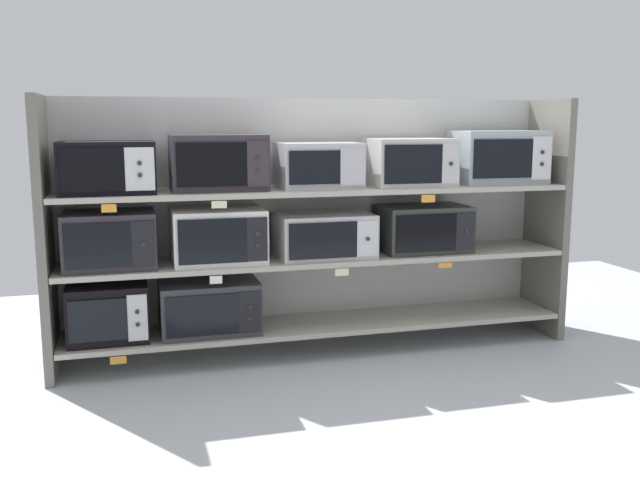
% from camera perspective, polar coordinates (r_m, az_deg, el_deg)
% --- Properties ---
extents(ground, '(7.09, 6.00, 0.02)m').
position_cam_1_polar(ground, '(3.56, 4.41, -14.02)').
color(ground, '#B2B7BC').
extents(back_panel, '(3.29, 0.04, 1.56)m').
position_cam_1_polar(back_panel, '(4.51, -0.87, 1.51)').
color(back_panel, '#B2B2AD').
rests_on(back_panel, ground).
extents(upright_left, '(0.05, 0.47, 1.56)m').
position_cam_1_polar(upright_left, '(4.14, -21.51, 0.11)').
color(upright_left, '#68645B').
rests_on(upright_left, ground).
extents(upright_right, '(0.05, 0.47, 1.56)m').
position_cam_1_polar(upright_right, '(4.92, 17.98, 1.72)').
color(upright_right, '#68645B').
rests_on(upright_right, ground).
extents(shelf_0, '(3.09, 0.47, 0.03)m').
position_cam_1_polar(shelf_0, '(4.40, 0.00, -6.89)').
color(shelf_0, '#ADA899').
rests_on(shelf_0, ground).
extents(microwave_0, '(0.45, 0.39, 0.33)m').
position_cam_1_polar(microwave_0, '(4.20, -16.90, -5.57)').
color(microwave_0, black).
rests_on(microwave_0, shelf_0).
extents(microwave_1, '(0.58, 0.42, 0.31)m').
position_cam_1_polar(microwave_1, '(4.23, -9.03, -5.34)').
color(microwave_1, '#303337').
rests_on(microwave_1, shelf_0).
extents(price_tag_0, '(0.09, 0.00, 0.04)m').
position_cam_1_polar(price_tag_0, '(4.04, -16.13, -9.41)').
color(price_tag_0, orange).
extents(shelf_1, '(3.09, 0.47, 0.03)m').
position_cam_1_polar(shelf_1, '(4.30, 0.00, -1.51)').
color(shelf_1, '#ADA899').
extents(microwave_2, '(0.50, 0.41, 0.32)m').
position_cam_1_polar(microwave_2, '(4.12, -16.78, 0.03)').
color(microwave_2, '#2F2A30').
rests_on(microwave_2, shelf_1).
extents(microwave_3, '(0.53, 0.43, 0.31)m').
position_cam_1_polar(microwave_3, '(4.14, -8.34, 0.39)').
color(microwave_3, silver).
rests_on(microwave_3, shelf_1).
extents(microwave_4, '(0.58, 0.43, 0.26)m').
position_cam_1_polar(microwave_4, '(4.27, 0.30, 0.43)').
color(microwave_4, '#BAB3B6').
rests_on(microwave_4, shelf_1).
extents(microwave_5, '(0.56, 0.39, 0.29)m').
position_cam_1_polar(microwave_5, '(4.49, 8.40, 0.95)').
color(microwave_5, '#31352E').
rests_on(microwave_5, shelf_1).
extents(price_tag_1, '(0.07, 0.00, 0.04)m').
position_cam_1_polar(price_tag_1, '(3.95, -8.48, -3.24)').
color(price_tag_1, white).
extents(price_tag_2, '(0.08, 0.00, 0.04)m').
position_cam_1_polar(price_tag_2, '(4.10, 1.79, -2.65)').
color(price_tag_2, beige).
extents(price_tag_3, '(0.09, 0.00, 0.03)m').
position_cam_1_polar(price_tag_3, '(4.34, 10.18, -2.04)').
color(price_tag_3, orange).
extents(shelf_2, '(3.09, 0.47, 0.03)m').
position_cam_1_polar(shelf_2, '(4.24, 0.00, 4.07)').
color(shelf_2, '#ADA899').
extents(microwave_6, '(0.52, 0.39, 0.29)m').
position_cam_1_polar(microwave_6, '(4.07, -16.96, 5.68)').
color(microwave_6, black).
rests_on(microwave_6, shelf_2).
extents(microwave_7, '(0.55, 0.34, 0.32)m').
position_cam_1_polar(microwave_7, '(4.10, -8.29, 6.25)').
color(microwave_7, '#30282F').
rests_on(microwave_7, shelf_2).
extents(microwave_8, '(0.48, 0.38, 0.27)m').
position_cam_1_polar(microwave_8, '(4.22, -0.14, 6.10)').
color(microwave_8, '#B5B1B6').
rests_on(microwave_8, shelf_2).
extents(microwave_9, '(0.51, 0.44, 0.29)m').
position_cam_1_polar(microwave_9, '(4.41, 7.19, 6.32)').
color(microwave_9, beige).
rests_on(microwave_9, shelf_2).
extents(microwave_10, '(0.57, 0.36, 0.34)m').
position_cam_1_polar(microwave_10, '(4.68, 14.32, 6.56)').
color(microwave_10, '#97A5A9').
rests_on(microwave_10, shelf_2).
extents(price_tag_4, '(0.08, 0.00, 0.04)m').
position_cam_1_polar(price_tag_4, '(3.85, -16.84, 2.49)').
color(price_tag_4, orange).
extents(price_tag_5, '(0.08, 0.00, 0.04)m').
position_cam_1_polar(price_tag_5, '(3.88, -8.23, 2.87)').
color(price_tag_5, beige).
extents(price_tag_6, '(0.09, 0.00, 0.05)m').
position_cam_1_polar(price_tag_6, '(4.22, 8.83, 3.36)').
color(price_tag_6, orange).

